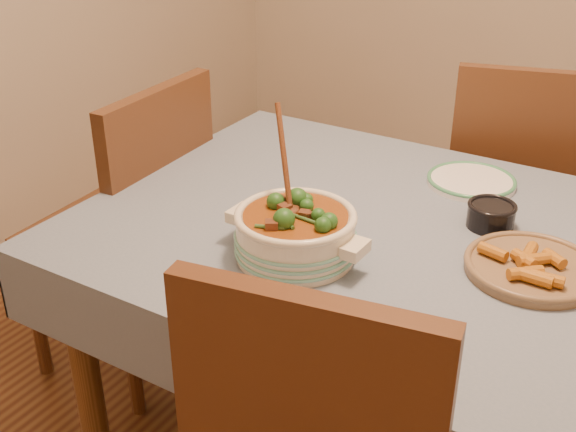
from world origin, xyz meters
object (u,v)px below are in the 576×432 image
Objects in this scene: fried_plate at (533,265)px; chair_far at (520,190)px; white_plate at (471,181)px; condiment_bowl at (491,214)px; stew_casserole at (295,230)px; dining_table at (436,278)px; chair_left at (136,219)px.

chair_far reaches higher than fried_plate.
fried_plate is at bearing 89.38° from chair_far.
fried_plate reaches higher than white_plate.
stew_casserole is at bearing -131.82° from condiment_bowl.
fried_plate reaches higher than dining_table.
condiment_bowl reaches higher than dining_table.
dining_table is 0.20m from condiment_bowl.
chair_far is (0.23, 1.03, -0.26)m from stew_casserole.
stew_casserole is (-0.25, -0.22, 0.16)m from dining_table.
stew_casserole reaches higher than condiment_bowl.
dining_table is 4.76× the size of fried_plate.
stew_casserole reaches higher than white_plate.
white_plate is (-0.04, 0.34, 0.10)m from dining_table.
chair_far reaches higher than condiment_bowl.
white_plate is 0.23m from condiment_bowl.
white_plate is 0.28× the size of chair_far.
dining_table is 0.36m from white_plate.
condiment_bowl is at bearing -60.84° from white_plate.
stew_casserole is at bearing 68.79° from chair_left.
white_plate reaches higher than dining_table.
dining_table is at bearing 174.68° from fried_plate.
condiment_bowl is 0.12× the size of chair_far.
stew_casserole reaches higher than fried_plate.
chair_far is (0.03, 0.47, -0.21)m from white_plate.
stew_casserole is 0.60m from white_plate.
white_plate is 0.79× the size of fried_plate.
dining_table is 0.37m from stew_casserole.
chair_far is at bearing 127.76° from chair_left.
white_plate is 0.98m from chair_left.
fried_plate is (0.25, -0.36, 0.01)m from white_plate.
stew_casserole is 2.90× the size of condiment_bowl.
chair_left is (-0.95, 0.02, -0.11)m from dining_table.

